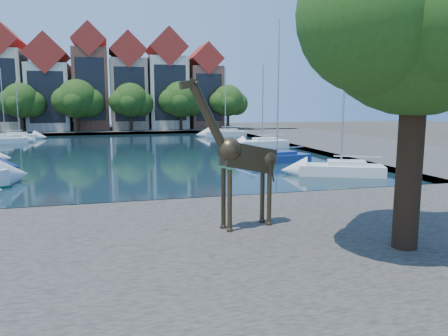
{
  "coord_description": "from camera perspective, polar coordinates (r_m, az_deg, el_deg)",
  "views": [
    {
      "loc": [
        -1.66,
        -20.64,
        5.2
      ],
      "look_at": [
        3.31,
        -2.0,
        2.23
      ],
      "focal_mm": 35.0,
      "sensor_mm": 36.0,
      "label": 1
    }
  ],
  "objects": [
    {
      "name": "sailboat_right_c",
      "position": [
        49.03,
        5.01,
        3.39
      ],
      "size": [
        6.06,
        2.71,
        9.0
      ],
      "color": "white",
      "rests_on": "water_basin"
    },
    {
      "name": "far_tree_west",
      "position": [
        72.18,
        -24.95,
        7.86
      ],
      "size": [
        6.76,
        5.2,
        7.36
      ],
      "color": "#332114",
      "rests_on": "far_quay"
    },
    {
      "name": "townhouse_east_end",
      "position": [
        78.45,
        -2.71,
        10.15
      ],
      "size": [
        5.44,
        9.18,
        14.43
      ],
      "color": "brown",
      "rests_on": "far_quay"
    },
    {
      "name": "townhouse_west_inner",
      "position": [
        77.17,
        -21.83,
        9.74
      ],
      "size": [
        6.43,
        9.18,
        15.15
      ],
      "color": "beige",
      "rests_on": "far_quay"
    },
    {
      "name": "plane_tree",
      "position": [
        15.09,
        24.49,
        17.42
      ],
      "size": [
        8.32,
        6.4,
        10.62
      ],
      "color": "#332114",
      "rests_on": "near_quay"
    },
    {
      "name": "right_quay",
      "position": [
        52.24,
        15.86,
        2.99
      ],
      "size": [
        14.0,
        52.0,
        0.5
      ],
      "primitive_type": "cube",
      "color": "#534E48",
      "rests_on": "ground"
    },
    {
      "name": "sailboat_right_d",
      "position": [
        64.07,
        0.18,
        4.69
      ],
      "size": [
        6.26,
        2.37,
        9.86
      ],
      "color": "silver",
      "rests_on": "water_basin"
    },
    {
      "name": "far_tree_mid_east",
      "position": [
        71.24,
        -12.04,
        8.52
      ],
      "size": [
        7.02,
        5.4,
        7.52
      ],
      "color": "#332114",
      "rests_on": "far_quay"
    },
    {
      "name": "townhouse_west_mid",
      "position": [
        78.21,
        -26.67,
        10.07
      ],
      "size": [
        5.94,
        9.18,
        16.79
      ],
      "color": "beige",
      "rests_on": "far_quay"
    },
    {
      "name": "far_tree_far_east",
      "position": [
        73.83,
        0.59,
        8.67
      ],
      "size": [
        6.76,
        5.2,
        7.36
      ],
      "color": "#332114",
      "rests_on": "far_quay"
    },
    {
      "name": "giraffe_statue",
      "position": [
        16.0,
        2.26,
        1.45
      ],
      "size": [
        3.77,
        1.26,
        5.43
      ],
      "color": "#392E1C",
      "rests_on": "near_quay"
    },
    {
      "name": "townhouse_center",
      "position": [
        76.73,
        -16.97,
        10.76
      ],
      "size": [
        5.44,
        9.18,
        16.93
      ],
      "color": "brown",
      "rests_on": "far_quay"
    },
    {
      "name": "sailboat_right_a",
      "position": [
        31.31,
        15.05,
        0.13
      ],
      "size": [
        6.06,
        4.17,
        11.54
      ],
      "color": "silver",
      "rests_on": "water_basin"
    },
    {
      "name": "sailboat_left_d",
      "position": [
        59.45,
        -26.64,
        3.38
      ],
      "size": [
        5.07,
        3.09,
        8.98
      ],
      "color": "white",
      "rests_on": "water_basin"
    },
    {
      "name": "near_quay",
      "position": [
        14.61,
        -7.65,
        -11.13
      ],
      "size": [
        50.0,
        14.0,
        0.5
      ],
      "primitive_type": "cube",
      "color": "#534E48",
      "rests_on": "ground"
    },
    {
      "name": "sailboat_left_e",
      "position": [
        65.85,
        -25.16,
        3.89
      ],
      "size": [
        5.48,
        3.14,
        7.8
      ],
      "color": "silver",
      "rests_on": "water_basin"
    },
    {
      "name": "water_basin",
      "position": [
        44.97,
        -12.72,
        1.96
      ],
      "size": [
        38.0,
        50.0,
        0.08
      ],
      "primitive_type": "cube",
      "color": "black",
      "rests_on": "ground"
    },
    {
      "name": "ground",
      "position": [
        21.35,
        -10.06,
        -5.47
      ],
      "size": [
        160.0,
        160.0,
        0.0
      ],
      "primitive_type": "plane",
      "color": "#38332B",
      "rests_on": "ground"
    },
    {
      "name": "sailboat_right_b",
      "position": [
        36.89,
        6.93,
        1.55
      ],
      "size": [
        5.95,
        3.05,
        11.61
      ],
      "color": "navy",
      "rests_on": "water_basin"
    },
    {
      "name": "townhouse_east_mid",
      "position": [
        77.36,
        -7.51,
        10.84
      ],
      "size": [
        6.43,
        9.18,
        16.65
      ],
      "color": "beige",
      "rests_on": "far_quay"
    },
    {
      "name": "far_tree_mid_west",
      "position": [
        71.26,
        -18.54,
        8.39
      ],
      "size": [
        7.8,
        6.0,
        8.0
      ],
      "color": "#332114",
      "rests_on": "far_quay"
    },
    {
      "name": "townhouse_east_inner",
      "position": [
        76.76,
        -12.4,
        10.46
      ],
      "size": [
        5.94,
        9.18,
        15.79
      ],
      "color": "tan",
      "rests_on": "far_quay"
    },
    {
      "name": "far_quay",
      "position": [
        76.82,
        -13.71,
        4.82
      ],
      "size": [
        60.0,
        16.0,
        0.5
      ],
      "primitive_type": "cube",
      "color": "#534E48",
      "rests_on": "ground"
    },
    {
      "name": "far_tree_east",
      "position": [
        72.1,
        -5.61,
        8.75
      ],
      "size": [
        7.54,
        5.8,
        7.84
      ],
      "color": "#332114",
      "rests_on": "far_quay"
    }
  ]
}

